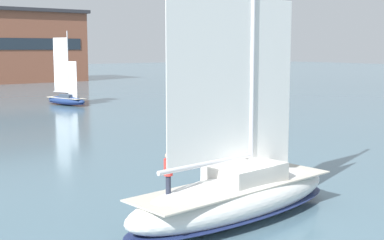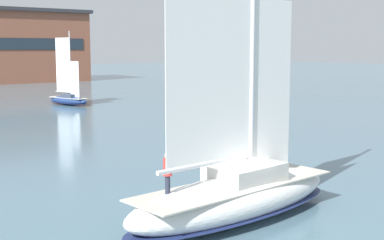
% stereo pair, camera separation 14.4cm
% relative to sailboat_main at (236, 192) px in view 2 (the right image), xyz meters
% --- Properties ---
extents(ground_plane, '(400.00, 400.00, 0.00)m').
position_rel_sailboat_main_xyz_m(ground_plane, '(-0.02, -0.00, -1.21)').
color(ground_plane, slate).
extents(sailboat_main, '(11.55, 3.99, 15.59)m').
position_rel_sailboat_main_xyz_m(sailboat_main, '(0.00, 0.00, 0.00)').
color(sailboat_main, white).
rests_on(sailboat_main, ground).
extents(sailboat_moored_near_marina, '(3.51, 7.00, 9.29)m').
position_rel_sailboat_main_xyz_m(sailboat_moored_near_marina, '(14.00, 46.80, -0.42)').
color(sailboat_moored_near_marina, navy).
rests_on(sailboat_moored_near_marina, ground).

